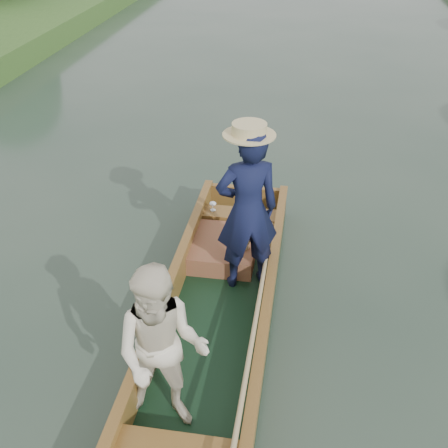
# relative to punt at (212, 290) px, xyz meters

# --- Properties ---
(ground) EXTENTS (120.00, 120.00, 0.00)m
(ground) POSITION_rel_punt_xyz_m (0.02, 0.03, -0.59)
(ground) COLOR #283D30
(ground) RESTS_ON ground
(punt) EXTENTS (1.20, 5.00, 1.94)m
(punt) POSITION_rel_punt_xyz_m (0.00, 0.00, 0.00)
(punt) COLOR black
(punt) RESTS_ON ground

